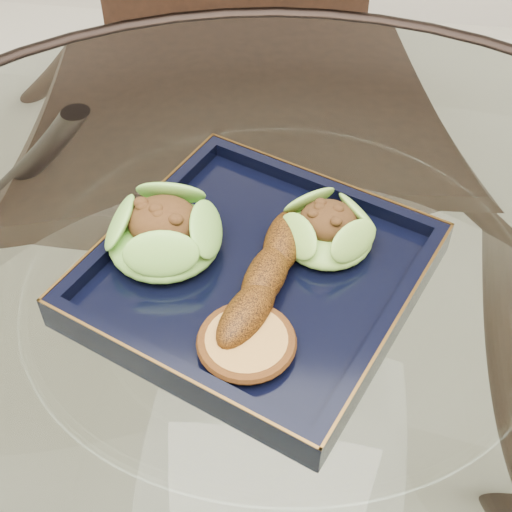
# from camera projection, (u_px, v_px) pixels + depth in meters

# --- Properties ---
(dining_table) EXTENTS (1.13, 1.13, 0.77)m
(dining_table) POSITION_uv_depth(u_px,v_px,m) (276.00, 416.00, 0.75)
(dining_table) COLOR white
(dining_table) RESTS_ON ground
(dining_chair) EXTENTS (0.53, 0.53, 1.02)m
(dining_chair) POSITION_uv_depth(u_px,v_px,m) (242.00, 124.00, 1.15)
(dining_chair) COLOR black
(dining_chair) RESTS_ON ground
(navy_plate) EXTENTS (0.35, 0.35, 0.02)m
(navy_plate) POSITION_uv_depth(u_px,v_px,m) (256.00, 279.00, 0.65)
(navy_plate) COLOR black
(navy_plate) RESTS_ON dining_table
(lettuce_wrap_left) EXTENTS (0.13, 0.13, 0.04)m
(lettuce_wrap_left) POSITION_uv_depth(u_px,v_px,m) (164.00, 235.00, 0.65)
(lettuce_wrap_left) COLOR #5EAD32
(lettuce_wrap_left) RESTS_ON navy_plate
(lettuce_wrap_right) EXTENTS (0.11, 0.11, 0.03)m
(lettuce_wrap_right) POSITION_uv_depth(u_px,v_px,m) (327.00, 232.00, 0.65)
(lettuce_wrap_right) COLOR #50942B
(lettuce_wrap_right) RESTS_ON navy_plate
(roasted_plantain) EXTENTS (0.07, 0.17, 0.03)m
(roasted_plantain) POSITION_uv_depth(u_px,v_px,m) (266.00, 276.00, 0.62)
(roasted_plantain) COLOR #5C3009
(roasted_plantain) RESTS_ON navy_plate
(crumb_patty) EXTENTS (0.08, 0.08, 0.01)m
(crumb_patty) POSITION_uv_depth(u_px,v_px,m) (247.00, 343.00, 0.58)
(crumb_patty) COLOR #C68842
(crumb_patty) RESTS_ON navy_plate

